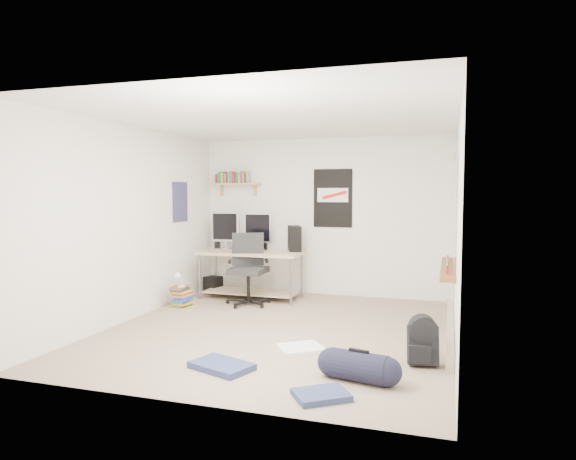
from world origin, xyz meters
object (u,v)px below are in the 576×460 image
(desk, at_px, (251,275))
(backpack, at_px, (423,345))
(duffel_bag, at_px, (359,366))
(office_chair, at_px, (248,271))
(book_stack, at_px, (181,297))

(desk, bearing_deg, backpack, -19.29)
(desk, relative_size, duffel_bag, 3.08)
(duffel_bag, bearing_deg, desk, 137.92)
(office_chair, xyz_separation_m, backpack, (2.57, -1.96, -0.29))
(backpack, xyz_separation_m, book_stack, (-3.42, 1.48, -0.05))
(office_chair, xyz_separation_m, duffel_bag, (2.06, -2.56, -0.35))
(office_chair, height_order, backpack, office_chair)
(backpack, xyz_separation_m, duffel_bag, (-0.51, -0.59, -0.06))
(backpack, bearing_deg, desk, 126.64)
(office_chair, distance_m, duffel_bag, 3.30)
(desk, distance_m, office_chair, 0.47)
(office_chair, bearing_deg, duffel_bag, -73.59)
(desk, bearing_deg, office_chair, -51.05)
(backpack, relative_size, book_stack, 0.76)
(desk, height_order, duffel_bag, desk)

